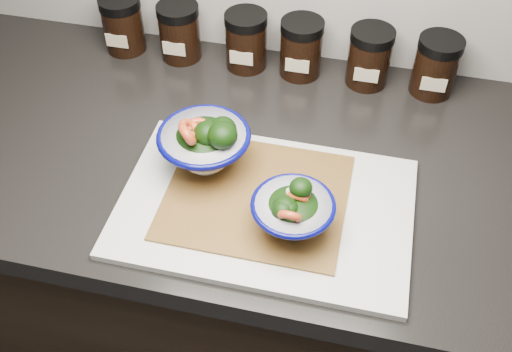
% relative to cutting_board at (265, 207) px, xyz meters
% --- Properties ---
extents(cabinet, '(3.43, 0.58, 0.86)m').
position_rel_cutting_board_xyz_m(cabinet, '(-0.15, 0.12, -0.48)').
color(cabinet, black).
rests_on(cabinet, ground).
extents(countertop, '(3.50, 0.60, 0.04)m').
position_rel_cutting_board_xyz_m(countertop, '(-0.15, 0.12, -0.03)').
color(countertop, black).
rests_on(countertop, cabinet).
extents(cutting_board, '(0.45, 0.30, 0.01)m').
position_rel_cutting_board_xyz_m(cutting_board, '(0.00, 0.00, 0.00)').
color(cutting_board, silver).
rests_on(cutting_board, countertop).
extents(bamboo_mat, '(0.28, 0.24, 0.00)m').
position_rel_cutting_board_xyz_m(bamboo_mat, '(-0.02, 0.01, 0.01)').
color(bamboo_mat, olive).
rests_on(bamboo_mat, cutting_board).
extents(bowl_left, '(0.15, 0.15, 0.12)m').
position_rel_cutting_board_xyz_m(bowl_left, '(-0.11, 0.06, 0.06)').
color(bowl_left, white).
rests_on(bowl_left, bamboo_mat).
extents(bowl_right, '(0.12, 0.12, 0.09)m').
position_rel_cutting_board_xyz_m(bowl_right, '(0.05, -0.04, 0.05)').
color(bowl_right, white).
rests_on(bowl_right, bamboo_mat).
extents(spice_jar_a, '(0.08, 0.08, 0.11)m').
position_rel_cutting_board_xyz_m(spice_jar_a, '(-0.37, 0.36, 0.05)').
color(spice_jar_a, black).
rests_on(spice_jar_a, countertop).
extents(spice_jar_b, '(0.08, 0.08, 0.11)m').
position_rel_cutting_board_xyz_m(spice_jar_b, '(-0.25, 0.36, 0.05)').
color(spice_jar_b, black).
rests_on(spice_jar_b, countertop).
extents(spice_jar_c, '(0.08, 0.08, 0.11)m').
position_rel_cutting_board_xyz_m(spice_jar_c, '(-0.12, 0.36, 0.05)').
color(spice_jar_c, black).
rests_on(spice_jar_c, countertop).
extents(spice_jar_d, '(0.08, 0.08, 0.11)m').
position_rel_cutting_board_xyz_m(spice_jar_d, '(-0.01, 0.36, 0.05)').
color(spice_jar_d, black).
rests_on(spice_jar_d, countertop).
extents(spice_jar_e, '(0.08, 0.08, 0.11)m').
position_rel_cutting_board_xyz_m(spice_jar_e, '(0.12, 0.36, 0.05)').
color(spice_jar_e, black).
rests_on(spice_jar_e, countertop).
extents(spice_jar_f, '(0.08, 0.08, 0.11)m').
position_rel_cutting_board_xyz_m(spice_jar_f, '(0.24, 0.36, 0.05)').
color(spice_jar_f, black).
rests_on(spice_jar_f, countertop).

